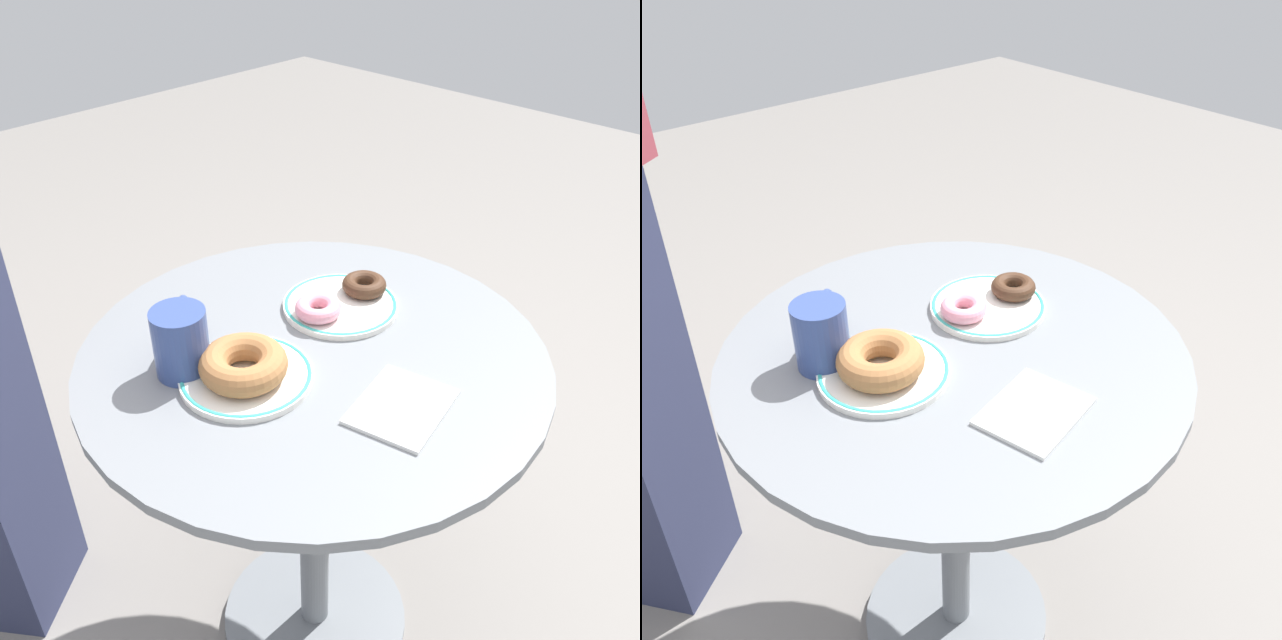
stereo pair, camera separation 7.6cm
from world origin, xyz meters
TOP-DOWN VIEW (x-y plane):
  - ground_plane at (0.00, 0.00)m, footprint 7.00×7.00m
  - cafe_table at (0.00, 0.00)m, footprint 0.72×0.72m
  - plate_left at (-0.12, 0.02)m, footprint 0.20×0.20m
  - plate_right at (0.12, 0.05)m, footprint 0.19×0.19m
  - donut_cinnamon at (-0.12, 0.02)m, footprint 0.18×0.18m
  - donut_chocolate at (0.17, 0.04)m, footprint 0.08×0.08m
  - donut_pink_frosted at (0.06, 0.05)m, footprint 0.11×0.11m
  - paper_napkin at (-0.01, -0.18)m, footprint 0.16×0.14m
  - coffee_mug at (-0.17, 0.10)m, footprint 0.10×0.11m

SIDE VIEW (x-z plane):
  - ground_plane at x=0.00m, z-range -0.02..0.00m
  - cafe_table at x=0.00m, z-range 0.14..0.84m
  - paper_napkin at x=-0.01m, z-range 0.70..0.71m
  - plate_right at x=0.12m, z-range 0.71..0.72m
  - plate_left at x=-0.12m, z-range 0.71..0.72m
  - donut_chocolate at x=0.17m, z-range 0.72..0.74m
  - donut_pink_frosted at x=0.06m, z-range 0.72..0.74m
  - donut_cinnamon at x=-0.12m, z-range 0.72..0.76m
  - coffee_mug at x=-0.17m, z-range 0.71..0.81m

